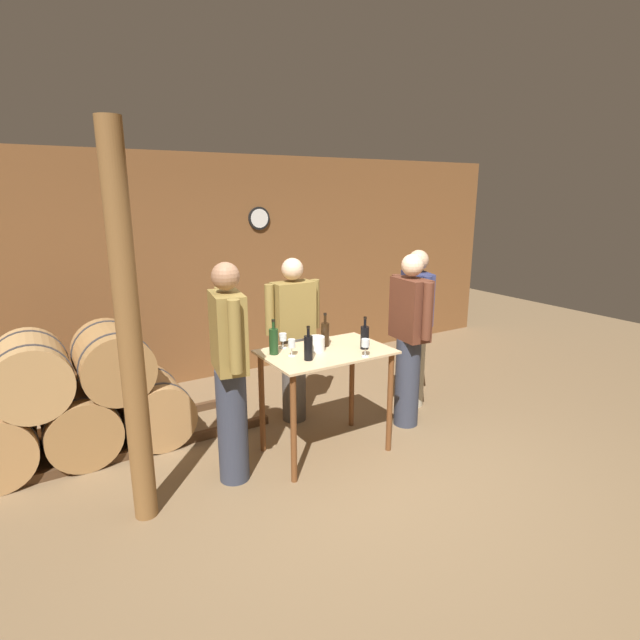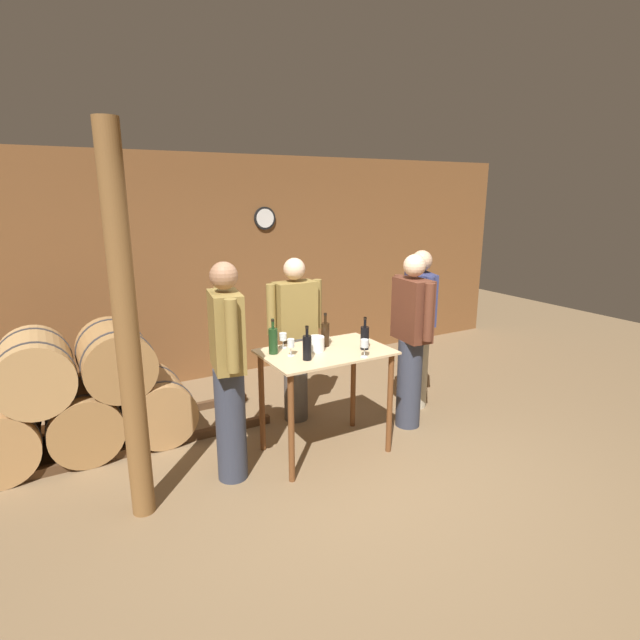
{
  "view_description": "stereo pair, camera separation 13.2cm",
  "coord_description": "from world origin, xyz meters",
  "px_view_note": "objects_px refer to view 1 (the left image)",
  "views": [
    {
      "loc": [
        -2.3,
        -2.9,
        2.26
      ],
      "look_at": [
        -0.13,
        0.65,
        1.19
      ],
      "focal_mm": 28.0,
      "sensor_mm": 36.0,
      "label": 1
    },
    {
      "loc": [
        -2.18,
        -2.96,
        2.26
      ],
      "look_at": [
        -0.13,
        0.65,
        1.19
      ],
      "focal_mm": 28.0,
      "sensor_mm": 36.0,
      "label": 2
    }
  ],
  "objects_px": {
    "person_host": "(293,337)",
    "person_visitor_bearded": "(230,369)",
    "wine_bottle_far_left": "(274,341)",
    "wine_glass_near_left": "(292,344)",
    "wine_bottle_center": "(325,334)",
    "wine_glass_near_center": "(283,338)",
    "wooden_post": "(129,335)",
    "ice_bucket": "(317,344)",
    "person_visitor_near_door": "(415,325)",
    "wine_bottle_left": "(308,347)",
    "wine_glass_near_right": "(365,344)",
    "person_visitor_with_scarf": "(409,337)",
    "wine_bottle_right": "(365,337)"
  },
  "relations": [
    {
      "from": "person_host",
      "to": "person_visitor_bearded",
      "type": "height_order",
      "value": "person_visitor_bearded"
    },
    {
      "from": "wine_bottle_far_left",
      "to": "wine_glass_near_left",
      "type": "height_order",
      "value": "wine_bottle_far_left"
    },
    {
      "from": "wine_bottle_center",
      "to": "wine_glass_near_center",
      "type": "distance_m",
      "value": 0.37
    },
    {
      "from": "wooden_post",
      "to": "wine_glass_near_left",
      "type": "relative_size",
      "value": 18.62
    },
    {
      "from": "wine_glass_near_left",
      "to": "person_visitor_bearded",
      "type": "relative_size",
      "value": 0.08
    },
    {
      "from": "ice_bucket",
      "to": "person_visitor_near_door",
      "type": "height_order",
      "value": "person_visitor_near_door"
    },
    {
      "from": "wooden_post",
      "to": "ice_bucket",
      "type": "relative_size",
      "value": 19.49
    },
    {
      "from": "wine_bottle_far_left",
      "to": "wine_bottle_left",
      "type": "bearing_deg",
      "value": -58.53
    },
    {
      "from": "wine_bottle_left",
      "to": "person_host",
      "type": "xyz_separation_m",
      "value": [
        0.32,
        0.84,
        -0.18
      ]
    },
    {
      "from": "wine_glass_near_right",
      "to": "person_visitor_with_scarf",
      "type": "bearing_deg",
      "value": 23.28
    },
    {
      "from": "person_host",
      "to": "wine_bottle_center",
      "type": "bearing_deg",
      "value": -90.38
    },
    {
      "from": "wooden_post",
      "to": "wine_glass_near_center",
      "type": "height_order",
      "value": "wooden_post"
    },
    {
      "from": "wine_bottle_center",
      "to": "wine_bottle_right",
      "type": "bearing_deg",
      "value": -44.43
    },
    {
      "from": "wine_bottle_center",
      "to": "wine_glass_near_left",
      "type": "relative_size",
      "value": 2.07
    },
    {
      "from": "wine_bottle_far_left",
      "to": "wine_glass_near_center",
      "type": "relative_size",
      "value": 2.29
    },
    {
      "from": "ice_bucket",
      "to": "wine_glass_near_left",
      "type": "bearing_deg",
      "value": -177.64
    },
    {
      "from": "wine_bottle_center",
      "to": "wine_glass_near_left",
      "type": "distance_m",
      "value": 0.39
    },
    {
      "from": "ice_bucket",
      "to": "wine_bottle_center",
      "type": "bearing_deg",
      "value": 31.17
    },
    {
      "from": "wine_bottle_left",
      "to": "wine_bottle_center",
      "type": "distance_m",
      "value": 0.4
    },
    {
      "from": "wooden_post",
      "to": "wine_bottle_right",
      "type": "distance_m",
      "value": 1.93
    },
    {
      "from": "wooden_post",
      "to": "person_visitor_bearded",
      "type": "height_order",
      "value": "wooden_post"
    },
    {
      "from": "person_visitor_near_door",
      "to": "wine_bottle_left",
      "type": "bearing_deg",
      "value": -162.79
    },
    {
      "from": "wine_bottle_center",
      "to": "wine_bottle_right",
      "type": "relative_size",
      "value": 1.05
    },
    {
      "from": "wine_bottle_right",
      "to": "wine_bottle_left",
      "type": "bearing_deg",
      "value": -179.75
    },
    {
      "from": "ice_bucket",
      "to": "person_visitor_with_scarf",
      "type": "bearing_deg",
      "value": -0.1
    },
    {
      "from": "wooden_post",
      "to": "wine_bottle_left",
      "type": "height_order",
      "value": "wooden_post"
    },
    {
      "from": "wine_bottle_left",
      "to": "person_visitor_near_door",
      "type": "distance_m",
      "value": 1.67
    },
    {
      "from": "wine_bottle_right",
      "to": "wine_glass_near_center",
      "type": "xyz_separation_m",
      "value": [
        -0.59,
        0.39,
        -0.01
      ]
    },
    {
      "from": "person_host",
      "to": "wine_glass_near_left",
      "type": "bearing_deg",
      "value": -119.31
    },
    {
      "from": "wine_bottle_center",
      "to": "ice_bucket",
      "type": "relative_size",
      "value": 2.17
    },
    {
      "from": "person_visitor_near_door",
      "to": "person_visitor_bearded",
      "type": "bearing_deg",
      "value": -170.59
    },
    {
      "from": "person_host",
      "to": "wine_glass_near_center",
      "type": "bearing_deg",
      "value": -127.4
    },
    {
      "from": "wine_glass_near_center",
      "to": "person_visitor_bearded",
      "type": "xyz_separation_m",
      "value": [
        -0.6,
        -0.27,
        -0.1
      ]
    },
    {
      "from": "wine_glass_near_center",
      "to": "person_visitor_near_door",
      "type": "distance_m",
      "value": 1.63
    },
    {
      "from": "wooden_post",
      "to": "wine_glass_near_center",
      "type": "relative_size",
      "value": 20.5
    },
    {
      "from": "wine_bottle_center",
      "to": "person_visitor_with_scarf",
      "type": "xyz_separation_m",
      "value": [
        0.9,
        -0.08,
        -0.15
      ]
    },
    {
      "from": "person_visitor_with_scarf",
      "to": "person_visitor_near_door",
      "type": "bearing_deg",
      "value": 41.42
    },
    {
      "from": "wine_bottle_left",
      "to": "person_visitor_near_door",
      "type": "bearing_deg",
      "value": 17.21
    },
    {
      "from": "wine_bottle_left",
      "to": "wine_glass_near_center",
      "type": "height_order",
      "value": "wine_bottle_left"
    },
    {
      "from": "wooden_post",
      "to": "wine_glass_near_right",
      "type": "bearing_deg",
      "value": -5.94
    },
    {
      "from": "wine_glass_near_left",
      "to": "wine_glass_near_center",
      "type": "xyz_separation_m",
      "value": [
        0.04,
        0.24,
        -0.01
      ]
    },
    {
      "from": "wooden_post",
      "to": "ice_bucket",
      "type": "bearing_deg",
      "value": 5.57
    },
    {
      "from": "wine_bottle_center",
      "to": "person_visitor_near_door",
      "type": "xyz_separation_m",
      "value": [
        1.28,
        0.25,
        -0.16
      ]
    },
    {
      "from": "wine_bottle_right",
      "to": "wine_glass_near_center",
      "type": "bearing_deg",
      "value": 146.63
    },
    {
      "from": "wine_bottle_left",
      "to": "wine_bottle_right",
      "type": "xyz_separation_m",
      "value": [
        0.56,
        0.0,
        -0.0
      ]
    },
    {
      "from": "wine_bottle_center",
      "to": "wine_glass_near_right",
      "type": "bearing_deg",
      "value": -72.78
    },
    {
      "from": "wine_bottle_far_left",
      "to": "wine_bottle_left",
      "type": "relative_size",
      "value": 1.07
    },
    {
      "from": "wine_bottle_center",
      "to": "person_visitor_bearded",
      "type": "distance_m",
      "value": 0.95
    },
    {
      "from": "person_host",
      "to": "person_visitor_with_scarf",
      "type": "relative_size",
      "value": 0.97
    },
    {
      "from": "wine_glass_near_left",
      "to": "wine_glass_near_center",
      "type": "distance_m",
      "value": 0.24
    }
  ]
}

